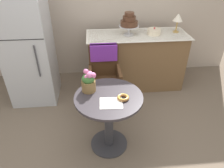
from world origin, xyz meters
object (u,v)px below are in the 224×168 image
donut_front (123,97)px  flower_vase (89,81)px  table_lamp (178,18)px  tiered_cake_stand (129,22)px  round_layer_cake (154,32)px  cafe_table (109,112)px  wicker_chair (104,69)px  refrigerator (28,46)px

donut_front → flower_vase: size_ratio=0.51×
flower_vase → table_lamp: bearing=41.9°
tiered_cake_stand → round_layer_cake: (0.39, -0.01, -0.16)m
donut_front → round_layer_cake: size_ratio=0.60×
cafe_table → round_layer_cake: round_layer_cake is taller
wicker_chair → refrigerator: size_ratio=0.56×
cafe_table → refrigerator: (-1.05, 1.10, 0.34)m
donut_front → round_layer_cake: (0.66, 1.35, 0.20)m
cafe_table → flower_vase: bearing=148.1°
flower_vase → wicker_chair: bearing=71.7°
wicker_chair → tiered_cake_stand: 0.84m
wicker_chair → donut_front: wicker_chair is taller
cafe_table → donut_front: donut_front is taller
round_layer_cake → table_lamp: 0.41m
tiered_cake_stand → table_lamp: (0.76, 0.05, 0.02)m
wicker_chair → refrigerator: bearing=165.7°
flower_vase → round_layer_cake: 1.54m
flower_vase → tiered_cake_stand: bearing=62.6°
cafe_table → tiered_cake_stand: bearing=72.5°
table_lamp → refrigerator: 2.25m
round_layer_cake → flower_vase: bearing=-130.7°
round_layer_cake → refrigerator: bearing=-174.3°
refrigerator → donut_front: bearing=-44.2°
donut_front → flower_vase: bearing=151.7°
flower_vase → refrigerator: bearing=131.1°
round_layer_cake → table_lamp: table_lamp is taller
donut_front → refrigerator: (-1.19, 1.16, 0.11)m
flower_vase → tiered_cake_stand: 1.35m
round_layer_cake → tiered_cake_stand: bearing=177.8°
donut_front → tiered_cake_stand: 1.43m
table_lamp → cafe_table: bearing=-130.9°
table_lamp → refrigerator: refrigerator is taller
tiered_cake_stand → flower_vase: bearing=-117.4°
cafe_table → refrigerator: size_ratio=0.42×
wicker_chair → table_lamp: size_ratio=3.35×
cafe_table → refrigerator: refrigerator is taller
flower_vase → refrigerator: 1.29m
flower_vase → table_lamp: size_ratio=0.84×
donut_front → tiered_cake_stand: (0.27, 1.36, 0.36)m
wicker_chair → flower_vase: size_ratio=3.98×
wicker_chair → round_layer_cake: round_layer_cake is taller
table_lamp → round_layer_cake: bearing=-169.9°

